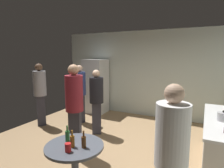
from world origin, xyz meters
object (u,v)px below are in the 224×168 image
(beer_bottle_amber, at_px, (72,141))
(person_in_black_shirt, at_px, (96,97))
(person_in_maroon_shirt, at_px, (74,102))
(foreground_table, at_px, (75,152))
(plastic_cup_red, at_px, (68,147))
(kettle, at_px, (223,117))
(refrigerator, at_px, (96,86))
(person_in_white_shirt, at_px, (171,151))
(beer_bottle_brown, at_px, (84,141))
(person_in_navy_shirt, at_px, (80,89))
(beer_bottle_green, at_px, (67,136))
(person_in_gray_shirt, at_px, (40,90))

(beer_bottle_amber, distance_m, person_in_black_shirt, 2.18)
(person_in_maroon_shirt, bearing_deg, person_in_black_shirt, 166.07)
(person_in_black_shirt, bearing_deg, foreground_table, -5.85)
(beer_bottle_amber, height_order, plastic_cup_red, beer_bottle_amber)
(kettle, xyz_separation_m, plastic_cup_red, (-1.79, -1.65, -0.18))
(plastic_cup_red, bearing_deg, refrigerator, 116.63)
(refrigerator, distance_m, person_in_white_shirt, 4.70)
(beer_bottle_amber, distance_m, person_in_maroon_shirt, 1.23)
(person_in_black_shirt, bearing_deg, beer_bottle_brown, -2.10)
(foreground_table, xyz_separation_m, person_in_navy_shirt, (-1.66, 2.41, 0.35))
(refrigerator, relative_size, person_in_black_shirt, 1.13)
(foreground_table, xyz_separation_m, person_in_maroon_shirt, (-0.71, 0.93, 0.41))
(kettle, height_order, person_in_navy_shirt, person_in_navy_shirt)
(refrigerator, xyz_separation_m, beer_bottle_brown, (1.95, -3.49, -0.08))
(refrigerator, distance_m, plastic_cup_red, 4.10)
(person_in_navy_shirt, bearing_deg, kettle, 13.55)
(plastic_cup_red, distance_m, person_in_white_shirt, 1.26)
(refrigerator, xyz_separation_m, kettle, (3.63, -2.02, 0.07))
(beer_bottle_green, height_order, person_in_black_shirt, person_in_black_shirt)
(beer_bottle_green, height_order, person_in_navy_shirt, person_in_navy_shirt)
(beer_bottle_brown, relative_size, person_in_black_shirt, 0.14)
(person_in_gray_shirt, bearing_deg, person_in_maroon_shirt, 15.48)
(person_in_white_shirt, relative_size, person_in_maroon_shirt, 0.94)
(kettle, distance_m, beer_bottle_brown, 2.23)
(plastic_cup_red, relative_size, person_in_maroon_shirt, 0.06)
(foreground_table, relative_size, person_in_gray_shirt, 0.46)
(beer_bottle_amber, distance_m, person_in_gray_shirt, 3.09)
(refrigerator, relative_size, person_in_white_shirt, 1.07)
(beer_bottle_brown, xyz_separation_m, person_in_maroon_shirt, (-0.86, 0.93, 0.22))
(beer_bottle_amber, height_order, person_in_white_shirt, person_in_white_shirt)
(person_in_white_shirt, bearing_deg, beer_bottle_amber, 9.93)
(beer_bottle_amber, xyz_separation_m, person_in_gray_shirt, (-2.51, 1.79, 0.19))
(person_in_maroon_shirt, bearing_deg, person_in_gray_shirt, -135.37)
(beer_bottle_green, height_order, person_in_maroon_shirt, person_in_maroon_shirt)
(refrigerator, bearing_deg, plastic_cup_red, -63.37)
(person_in_white_shirt, bearing_deg, foreground_table, 7.64)
(person_in_black_shirt, xyz_separation_m, person_in_navy_shirt, (-0.83, 0.46, 0.04))
(beer_bottle_brown, height_order, person_in_gray_shirt, person_in_gray_shirt)
(person_in_navy_shirt, relative_size, person_in_maroon_shirt, 0.94)
(beer_bottle_green, bearing_deg, refrigerator, 115.51)
(plastic_cup_red, bearing_deg, person_in_maroon_shirt, 123.95)
(refrigerator, height_order, foreground_table, refrigerator)
(person_in_black_shirt, height_order, person_in_navy_shirt, person_in_navy_shirt)
(person_in_white_shirt, bearing_deg, person_in_black_shirt, -33.18)
(person_in_white_shirt, relative_size, person_in_navy_shirt, 1.00)
(person_in_gray_shirt, bearing_deg, beer_bottle_brown, 6.64)
(person_in_black_shirt, bearing_deg, person_in_maroon_shirt, -21.90)
(kettle, height_order, person_in_maroon_shirt, person_in_maroon_shirt)
(refrigerator, distance_m, beer_bottle_brown, 4.00)
(kettle, bearing_deg, plastic_cup_red, -137.35)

